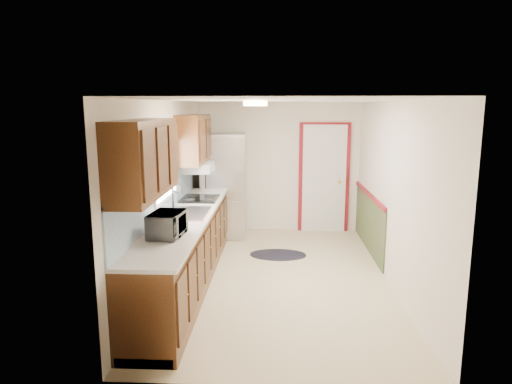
# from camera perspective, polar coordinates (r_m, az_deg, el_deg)

# --- Properties ---
(room_shell) EXTENTS (3.20, 5.20, 2.52)m
(room_shell) POSITION_cam_1_polar(r_m,az_deg,el_deg) (6.08, 2.83, -0.02)
(room_shell) COLOR beige
(room_shell) RESTS_ON ground
(kitchen_run) EXTENTS (0.63, 4.00, 2.20)m
(kitchen_run) POSITION_cam_1_polar(r_m,az_deg,el_deg) (6.01, -9.10, -4.09)
(kitchen_run) COLOR #3E200E
(kitchen_run) RESTS_ON ground
(back_wall_trim) EXTENTS (1.12, 2.30, 2.08)m
(back_wall_trim) POSITION_cam_1_polar(r_m,az_deg,el_deg) (8.37, 9.61, 0.62)
(back_wall_trim) COLOR maroon
(back_wall_trim) RESTS_ON ground
(ceiling_fixture) EXTENTS (0.30, 0.30, 0.06)m
(ceiling_fixture) POSITION_cam_1_polar(r_m,az_deg,el_deg) (5.78, -0.09, 11.00)
(ceiling_fixture) COLOR #FFD88C
(ceiling_fixture) RESTS_ON room_shell
(microwave) EXTENTS (0.31, 0.50, 0.32)m
(microwave) POSITION_cam_1_polar(r_m,az_deg,el_deg) (5.01, -11.06, -3.68)
(microwave) COLOR white
(microwave) RESTS_ON kitchen_run
(refrigerator) EXTENTS (0.82, 0.80, 1.86)m
(refrigerator) POSITION_cam_1_polar(r_m,az_deg,el_deg) (8.20, -4.10, 0.82)
(refrigerator) COLOR #B7B7BC
(refrigerator) RESTS_ON ground
(rug) EXTENTS (0.91, 0.60, 0.01)m
(rug) POSITION_cam_1_polar(r_m,az_deg,el_deg) (7.32, 2.78, -7.83)
(rug) COLOR black
(rug) RESTS_ON ground
(cooktop) EXTENTS (0.54, 0.65, 0.02)m
(cooktop) POSITION_cam_1_polar(r_m,az_deg,el_deg) (6.96, -7.03, -0.81)
(cooktop) COLOR black
(cooktop) RESTS_ON kitchen_run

